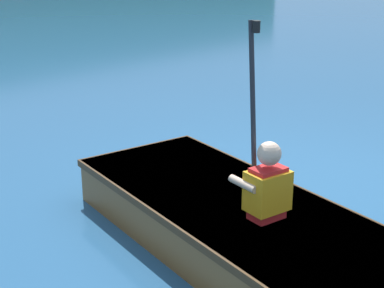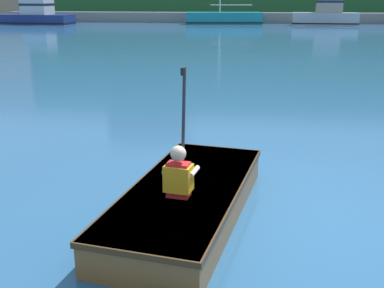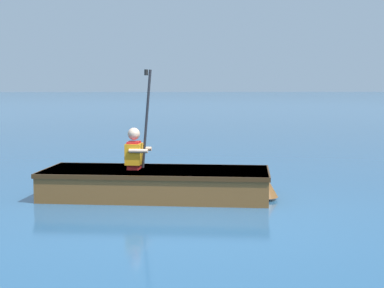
# 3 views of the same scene
# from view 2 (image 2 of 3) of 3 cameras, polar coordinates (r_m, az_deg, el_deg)

# --- Properties ---
(ground_plane) EXTENTS (300.00, 300.00, 0.00)m
(ground_plane) POSITION_cam_2_polar(r_m,az_deg,el_deg) (6.00, 13.15, -7.76)
(ground_plane) COLOR #28567F
(marina_dock) EXTENTS (46.63, 2.40, 0.90)m
(marina_dock) POSITION_cam_2_polar(r_m,az_deg,el_deg) (45.70, 7.82, 14.63)
(marina_dock) COLOR slate
(marina_dock) RESTS_ON ground
(moored_boat_dock_west_end) EXTENTS (6.84, 3.01, 2.13)m
(moored_boat_dock_west_end) POSITION_cam_2_polar(r_m,az_deg,el_deg) (45.11, -18.06, 14.29)
(moored_boat_dock_west_end) COLOR navy
(moored_boat_dock_west_end) RESTS_ON ground
(moored_boat_dock_center_near) EXTENTS (6.72, 2.91, 5.46)m
(moored_boat_dock_center_near) POSITION_cam_2_polar(r_m,az_deg,el_deg) (42.99, 3.76, 14.63)
(moored_boat_dock_center_near) COLOR #197A84
(moored_boat_dock_center_near) RESTS_ON ground
(moored_boat_dock_center_far) EXTENTS (5.40, 1.86, 2.44)m
(moored_boat_dock_center_far) POSITION_cam_2_polar(r_m,az_deg,el_deg) (42.56, 15.64, 14.56)
(moored_boat_dock_center_far) COLOR #9EA3A8
(moored_boat_dock_center_far) RESTS_ON ground
(rowboat_foreground) EXTENTS (1.73, 3.33, 0.39)m
(rowboat_foreground) POSITION_cam_2_polar(r_m,az_deg,el_deg) (5.65, -0.45, -6.40)
(rowboat_foreground) COLOR brown
(rowboat_foreground) RESTS_ON ground
(person_paddler) EXTENTS (0.40, 0.38, 1.38)m
(person_paddler) POSITION_cam_2_polar(r_m,az_deg,el_deg) (5.18, -1.58, -3.44)
(person_paddler) COLOR red
(person_paddler) RESTS_ON rowboat_foreground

